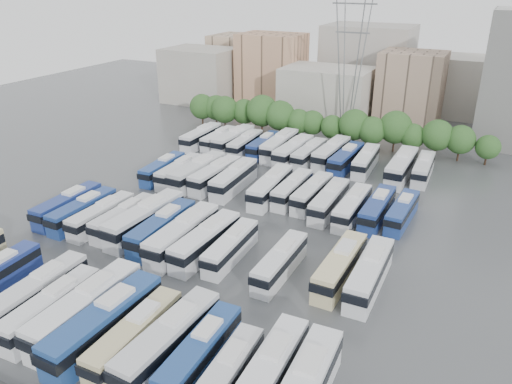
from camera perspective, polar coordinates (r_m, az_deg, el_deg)
The scene contains 50 objects.
ground at distance 68.31m, azimuth -3.95°, elevation -4.20°, with size 220.00×220.00×0.00m, color #424447.
tree_line at distance 103.33m, azimuth 6.80°, elevation 8.11°, with size 64.71×7.77×8.53m.
city_buildings at distance 131.77m, azimuth 9.22°, elevation 12.89°, with size 102.00×35.00×20.00m.
electricity_pylon at distance 106.73m, azimuth 10.87°, elevation 16.17°, with size 9.00×6.91×33.83m.
bus_r0_s4 at distance 57.05m, azimuth -23.56°, elevation -10.33°, with size 2.90×12.01×3.75m.
bus_r0_s5 at distance 54.08m, azimuth -22.33°, elevation -12.15°, with size 2.93×11.85×3.70m.
bus_r0_s6 at distance 52.31m, azimuth -18.84°, elevation -12.48°, with size 3.03×13.67×4.28m.
bus_r0_s7 at distance 49.93m, azimuth -16.89°, elevation -14.14°, with size 3.39×13.70×4.27m.
bus_r0_s8 at distance 48.26m, azimuth -13.65°, elevation -15.65°, with size 2.71×11.83×3.70m.
bus_r0_s9 at distance 46.96m, azimuth -9.96°, elevation -16.31°, with size 3.42×12.92×4.02m.
bus_r0_s10 at distance 45.65m, azimuth -6.42°, elevation -17.78°, with size 2.77×11.49×3.59m.
bus_r0_s11 at distance 43.51m, azimuth -3.49°, elevation -20.36°, with size 2.78×10.87×3.38m.
bus_r0_s12 at distance 43.31m, azimuth 1.44°, elevation -20.12°, with size 3.03×12.43×3.88m.
bus_r1_s0 at distance 75.53m, azimuth -20.71°, elevation -1.41°, with size 2.79×11.77×3.68m.
bus_r1_s1 at distance 73.16m, azimuth -19.18°, elevation -2.03°, with size 2.54×11.49×3.60m.
bus_r1_s2 at distance 71.09m, azimuth -17.24°, elevation -2.56°, with size 2.63×11.25×3.52m.
bus_r1_s3 at distance 69.50m, azimuth -14.84°, elevation -2.87°, with size 2.70×11.36×3.55m.
bus_r1_s4 at distance 67.75m, azimuth -12.57°, elevation -3.02°, with size 3.59×13.68×4.25m.
bus_r1_s5 at distance 65.32m, azimuth -10.67°, elevation -4.05°, with size 3.11×12.61×3.93m.
bus_r1_s6 at distance 63.10m, azimuth -8.37°, elevation -4.81°, with size 2.96×13.29×4.16m.
bus_r1_s7 at distance 61.58m, azimuth -5.78°, elevation -5.57°, with size 3.16×12.51×3.90m.
bus_r1_s8 at distance 60.46m, azimuth -2.91°, elevation -6.30°, with size 2.74×11.05×3.44m.
bus_r1_s10 at distance 57.51m, azimuth 2.78°, elevation -7.98°, with size 2.46×11.13×3.49m.
bus_r1_s12 at distance 57.22m, azimuth 9.60°, elevation -8.33°, with size 2.91×12.17×3.80m.
bus_r1_s13 at distance 56.46m, azimuth 12.85°, elevation -9.06°, with size 2.81×12.36×3.87m.
bus_r2_s1 at distance 85.74m, azimuth -10.61°, elevation 2.65°, with size 2.98×11.13×3.46m.
bus_r2_s2 at distance 83.92m, azimuth -8.75°, elevation 2.36°, with size 2.78×11.47×3.58m.
bus_r2_s3 at distance 82.39m, azimuth -6.69°, elevation 2.28°, with size 3.44×13.30×4.14m.
bus_r2_s4 at distance 81.26m, azimuth -4.67°, elevation 1.95°, with size 3.24×12.42×3.86m.
bus_r2_s5 at distance 79.55m, azimuth -2.53°, elevation 1.54°, with size 3.24×12.60×3.92m.
bus_r2_s7 at distance 76.41m, azimuth 1.67°, elevation 0.62°, with size 3.40×12.80×3.98m.
bus_r2_s8 at distance 76.28m, azimuth 4.16°, elevation 0.35°, with size 2.49×11.37×3.57m.
bus_r2_s9 at distance 75.18m, azimuth 6.43°, elevation -0.09°, with size 2.82×11.54×3.60m.
bus_r2_s10 at distance 72.76m, azimuth 8.36°, elevation -0.99°, with size 2.61×11.80×3.70m.
bus_r2_s11 at distance 71.45m, azimuth 10.94°, elevation -1.68°, with size 2.61×11.66×3.65m.
bus_r2_s12 at distance 71.70m, azimuth 13.69°, elevation -1.84°, with size 2.71×11.73×3.67m.
bus_r2_s13 at distance 71.98m, azimuth 16.36°, elevation -2.16°, with size 2.84×10.95×3.41m.
bus_r3_s0 at distance 101.29m, azimuth -6.31°, elevation 6.30°, with size 2.77×12.09×3.79m.
bus_r3_s1 at distance 100.40m, azimuth -4.28°, elevation 6.10°, with size 2.39×10.81×3.39m.
bus_r3_s2 at distance 98.72m, azimuth -2.59°, elevation 6.00°, with size 3.24×12.68×3.95m.
bus_r3_s3 at distance 96.64m, azimuth -1.25°, elevation 5.53°, with size 2.92×11.62×3.62m.
bus_r3_s4 at distance 95.92m, azimuth 0.89°, elevation 5.37°, with size 2.70×11.35×3.55m.
bus_r3_s5 at distance 95.16m, azimuth 2.71°, elevation 5.37°, with size 3.23×13.19×4.11m.
bus_r3_s6 at distance 92.27m, azimuth 4.30°, elevation 4.69°, with size 3.33×12.82×3.99m.
bus_r3_s7 at distance 91.56m, azimuth 6.12°, elevation 4.37°, with size 3.01×11.82×3.68m.
bus_r3_s8 at distance 92.02m, azimuth 8.60°, elevation 4.45°, with size 3.41×13.00×4.04m.
bus_r3_s9 at distance 89.73m, azimuth 10.25°, elevation 3.76°, with size 3.25×12.31×3.83m.
bus_r3_s10 at distance 89.65m, azimuth 12.43°, elevation 3.51°, with size 3.05×11.84×3.69m.
bus_r3_s12 at distance 87.62m, azimuth 16.29°, elevation 2.82°, with size 3.09×13.56×4.24m.
bus_r3_s13 at distance 88.67m, azimuth 18.58°, elevation 2.56°, with size 2.87×11.59×3.62m.
Camera 1 is at (30.98, -51.87, 31.88)m, focal length 35.00 mm.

